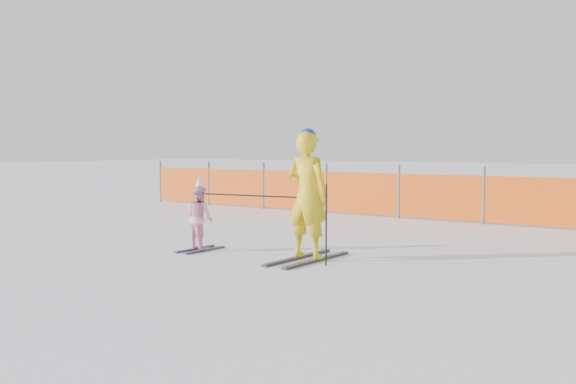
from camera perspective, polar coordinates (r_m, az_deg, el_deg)
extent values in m
plane|color=white|center=(9.15, -1.84, -6.44)|extent=(120.00, 120.00, 0.00)
cube|color=black|center=(9.57, 0.89, -5.86)|extent=(0.09, 1.64, 0.04)
cube|color=black|center=(9.38, 2.60, -6.06)|extent=(0.09, 1.64, 0.04)
imported|color=yellow|center=(9.35, 1.75, -0.25)|extent=(0.68, 0.45, 1.85)
sphere|color=navy|center=(9.33, 1.76, 4.96)|extent=(0.24, 0.24, 0.24)
cube|color=black|center=(10.51, -8.28, -5.03)|extent=(0.09, 0.89, 0.03)
cube|color=black|center=(10.36, -7.40, -5.15)|extent=(0.09, 0.89, 0.03)
imported|color=#FBA3C7|center=(10.37, -7.87, -2.24)|extent=(0.57, 0.48, 1.01)
cone|color=white|center=(10.32, -7.90, 0.74)|extent=(0.19, 0.19, 0.24)
cylinder|color=black|center=(8.98, 3.41, -2.93)|extent=(0.02, 0.02, 1.15)
cylinder|color=black|center=(9.81, -3.31, -0.32)|extent=(1.66, 0.26, 0.02)
cylinder|color=#595960|center=(19.98, -11.27, 0.96)|extent=(0.06, 0.06, 1.25)
cylinder|color=#595960|center=(18.57, -7.06, 0.78)|extent=(0.06, 0.06, 1.25)
cylinder|color=#595960|center=(17.28, -2.18, 0.57)|extent=(0.06, 0.06, 1.25)
cylinder|color=#595960|center=(16.13, 3.43, 0.32)|extent=(0.06, 0.06, 1.25)
cylinder|color=#595960|center=(15.15, 9.83, 0.03)|extent=(0.06, 0.06, 1.25)
cylinder|color=#595960|center=(14.40, 17.01, -0.29)|extent=(0.06, 0.06, 1.25)
cube|color=#E34F0B|center=(15.23, 9.28, -0.22)|extent=(15.68, 0.03, 1.00)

